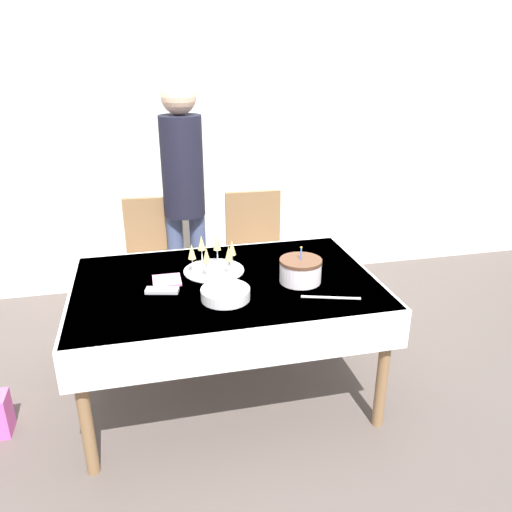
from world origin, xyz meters
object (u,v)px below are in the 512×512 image
Objects in this scene: birthday_cake at (300,270)px; champagne_tray at (213,258)px; dining_chair_far_right at (256,253)px; person_standing at (183,184)px; dining_chair_far_left at (155,262)px; plate_stack_main at (225,294)px.

birthday_cake reaches higher than champagne_tray.
dining_chair_far_right is 0.86m from champagne_tray.
person_standing is at bearing 96.24° from champagne_tray.
champagne_tray is at bearing -66.18° from dining_chair_far_left.
champagne_tray reaches higher than plate_stack_main.
dining_chair_far_left and dining_chair_far_right have the same top height.
dining_chair_far_right is (0.72, 0.00, 0.00)m from dining_chair_far_left.
plate_stack_main is (0.32, -1.05, 0.23)m from dining_chair_far_left.
dining_chair_far_right is at bearing 91.71° from birthday_cake.
dining_chair_far_right is 0.98m from birthday_cake.
dining_chair_far_left is at bearing 106.74° from plate_stack_main.
dining_chair_far_left is 0.55× the size of person_standing.
person_standing is (0.23, 0.05, 0.53)m from dining_chair_far_left.
champagne_tray is at bearing -83.76° from person_standing.
dining_chair_far_right is at bearing 0.02° from dining_chair_far_left.
plate_stack_main is at bearing -88.89° from champagne_tray.
birthday_cake is 0.13× the size of person_standing.
person_standing is at bearing 117.41° from birthday_cake.
birthday_cake is at bearing 14.50° from plate_stack_main.
plate_stack_main is 1.15m from person_standing.
champagne_tray is at bearing 91.11° from plate_stack_main.
dining_chair_far_left is 0.82m from champagne_tray.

